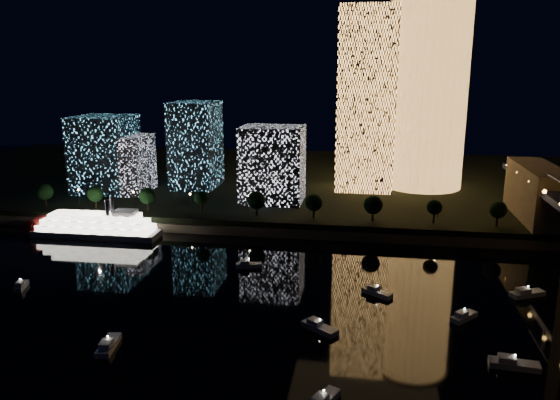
{
  "coord_description": "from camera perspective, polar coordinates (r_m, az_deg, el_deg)",
  "views": [
    {
      "loc": [
        7.53,
        -92.06,
        55.86
      ],
      "look_at": [
        -16.35,
        55.0,
        19.12
      ],
      "focal_mm": 35.0,
      "sensor_mm": 36.0,
      "label": 1
    }
  ],
  "objects": [
    {
      "name": "tower_rectangular",
      "position": [
        231.54,
        9.02,
        10.27
      ],
      "size": [
        23.3,
        23.3,
        74.15
      ],
      "primitive_type": "cube",
      "color": "#FFAB51",
      "rests_on": "far_bank"
    },
    {
      "name": "street_lamps",
      "position": [
        196.31,
        -3.26,
        0.03
      ],
      "size": [
        132.7,
        0.7,
        5.65
      ],
      "color": "black",
      "rests_on": "far_bank"
    },
    {
      "name": "far_bank",
      "position": [
        257.76,
        7.35,
        1.79
      ],
      "size": [
        420.0,
        160.0,
        5.0
      ],
      "primitive_type": "cube",
      "color": "black",
      "rests_on": "ground"
    },
    {
      "name": "tower_cylindrical",
      "position": [
        239.76,
        15.19,
        10.66
      ],
      "size": [
        34.0,
        34.0,
        78.67
      ],
      "color": "#FFAB51",
      "rests_on": "far_bank"
    },
    {
      "name": "midrise_blocks",
      "position": [
        228.83,
        -11.38,
        4.6
      ],
      "size": [
        94.65,
        42.79,
        36.22
      ],
      "color": "white",
      "rests_on": "far_bank"
    },
    {
      "name": "ground",
      "position": [
        107.95,
        4.07,
        -17.35
      ],
      "size": [
        520.0,
        520.0,
        0.0
      ],
      "primitive_type": "plane",
      "color": "black",
      "rests_on": "ground"
    },
    {
      "name": "seawall",
      "position": [
        182.51,
        6.45,
        -3.57
      ],
      "size": [
        420.0,
        6.0,
        3.0
      ],
      "primitive_type": "cube",
      "color": "#6B5E4C",
      "rests_on": "ground"
    },
    {
      "name": "esplanade_trees",
      "position": [
        189.72,
        -2.87,
        -0.01
      ],
      "size": [
        165.89,
        6.44,
        8.72
      ],
      "color": "black",
      "rests_on": "far_bank"
    },
    {
      "name": "riverboat",
      "position": [
        193.99,
        -19.2,
        -2.59
      ],
      "size": [
        45.97,
        10.38,
        13.8
      ],
      "color": "silver",
      "rests_on": "ground"
    },
    {
      "name": "motorboats",
      "position": [
        117.64,
        1.97,
        -14.06
      ],
      "size": [
        134.02,
        80.25,
        2.78
      ],
      "color": "silver",
      "rests_on": "ground"
    }
  ]
}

